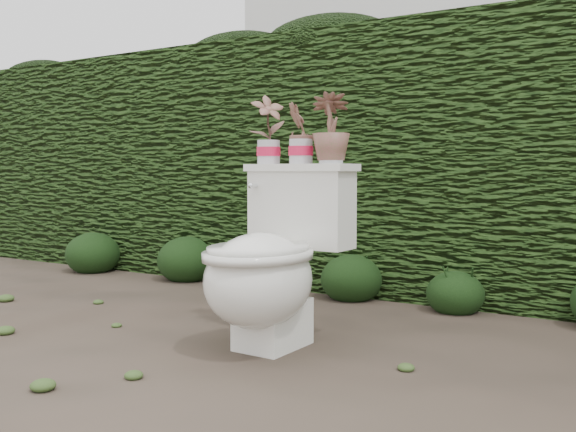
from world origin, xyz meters
The scene contains 11 objects.
ground centered at (0.00, 0.00, 0.00)m, with size 60.00×60.00×0.00m, color brown.
hedge centered at (0.00, 1.60, 0.80)m, with size 8.00×1.00×1.60m, color #30511B.
toilet centered at (-0.19, -0.07, 0.36)m, with size 0.51×0.69×0.78m.
potted_plant_left centered at (-0.36, 0.18, 0.93)m, with size 0.16×0.11×0.31m, color #2E661F.
potted_plant_center centered at (-0.19, 0.17, 0.90)m, with size 0.14×0.11×0.26m, color #2E661F.
potted_plant_right centered at (-0.03, 0.17, 0.92)m, with size 0.16×0.16×0.29m, color #2E661F.
liriope_clump_0 centered at (-2.46, 0.97, 0.16)m, with size 0.40×0.40×0.32m, color #1B3612.
liriope_clump_1 centered at (-1.62, 1.06, 0.16)m, with size 0.41×0.41×0.33m, color #1B3612.
liriope_clump_2 centered at (-1.08, 1.10, 0.17)m, with size 0.42×0.42×0.34m, color #1B3612.
liriope_clump_3 centered at (-0.37, 1.06, 0.14)m, with size 0.36×0.36×0.29m, color #1B3612.
liriope_clump_4 centered at (0.25, 1.04, 0.12)m, with size 0.31×0.31×0.24m, color #1B3612.
Camera 1 is at (1.27, -2.29, 0.74)m, focal length 40.00 mm.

